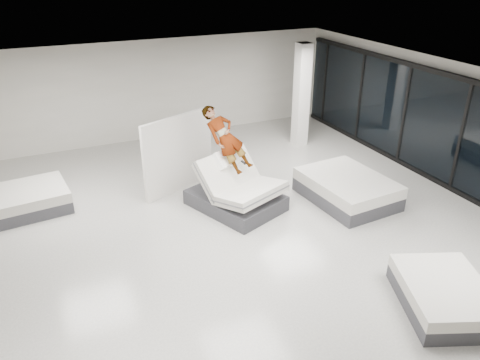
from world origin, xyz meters
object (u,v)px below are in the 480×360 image
at_px(hero_bed, 237,192).
at_px(flat_bed_left_far, 24,201).
at_px(flat_bed_right_far, 347,189).
at_px(remote, 243,162).
at_px(flat_bed_right_near, 444,296).
at_px(person, 226,153).
at_px(column, 301,96).
at_px(divider_panel, 179,153).

distance_m(hero_bed, flat_bed_left_far, 5.08).
bearing_deg(flat_bed_right_far, remote, 161.04).
relative_size(flat_bed_right_near, flat_bed_left_far, 1.04).
height_order(person, flat_bed_right_near, person).
xyz_separation_m(hero_bed, flat_bed_left_far, (-4.69, 1.96, -0.14)).
bearing_deg(flat_bed_right_near, person, 110.92).
bearing_deg(flat_bed_right_near, flat_bed_left_far, 134.14).
xyz_separation_m(remote, flat_bed_left_far, (-4.89, 1.88, -0.86)).
distance_m(flat_bed_right_far, flat_bed_right_near, 4.06).
height_order(hero_bed, flat_bed_left_far, hero_bed).
bearing_deg(remote, flat_bed_right_near, -92.88).
bearing_deg(hero_bed, column, 40.64).
relative_size(flat_bed_right_far, column, 0.75).
bearing_deg(remote, hero_bed, 178.65).
distance_m(flat_bed_right_near, flat_bed_left_far, 9.32).
bearing_deg(column, person, -143.42).
xyz_separation_m(flat_bed_left_far, column, (8.26, 1.11, 1.33)).
bearing_deg(hero_bed, flat_bed_right_near, -69.11).
distance_m(flat_bed_left_far, column, 8.44).
xyz_separation_m(divider_panel, column, (4.50, 1.51, 0.60)).
bearing_deg(person, flat_bed_right_far, -42.65).
distance_m(person, flat_bed_right_far, 3.16).
relative_size(divider_panel, flat_bed_right_near, 0.99).
relative_size(remote, divider_panel, 0.06).
xyz_separation_m(remote, flat_bed_right_far, (2.45, -0.84, -0.82)).
bearing_deg(column, hero_bed, -139.36).
relative_size(hero_bed, flat_bed_right_near, 1.14).
bearing_deg(person, flat_bed_right_near, -90.37).
relative_size(flat_bed_right_near, column, 0.69).
distance_m(remote, flat_bed_left_far, 5.31).
bearing_deg(flat_bed_left_far, remote, -21.06).
xyz_separation_m(person, divider_panel, (-0.81, 1.23, -0.35)).
height_order(person, flat_bed_right_far, person).
bearing_deg(hero_bed, divider_panel, 120.96).
xyz_separation_m(person, flat_bed_right_near, (1.93, -5.05, -1.09)).
height_order(hero_bed, flat_bed_right_far, hero_bed).
xyz_separation_m(hero_bed, flat_bed_right_near, (1.81, -4.73, -0.16)).
bearing_deg(divider_panel, remote, -75.28).
height_order(hero_bed, column, column).
xyz_separation_m(remote, flat_bed_right_near, (1.60, -4.81, -0.88)).
distance_m(hero_bed, flat_bed_right_far, 2.76).
distance_m(person, remote, 0.47).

